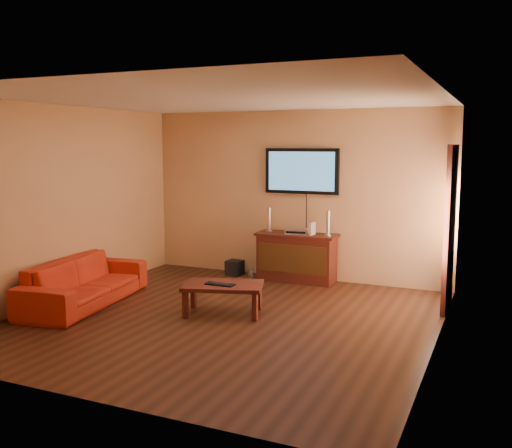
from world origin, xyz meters
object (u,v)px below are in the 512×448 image
Objects in this scene: game_console at (312,229)px; subwoofer at (235,268)px; television at (302,171)px; sofa at (84,274)px; keyboard at (220,284)px; av_receiver at (297,231)px; bottle at (251,274)px; speaker_left at (269,221)px; media_console at (296,257)px; coffee_table at (223,288)px; speaker_right at (328,224)px.

game_console is 1.54m from subwoofer.
television reaches higher than subwoofer.
keyboard is (1.94, 0.26, -0.00)m from sofa.
av_receiver is 1.61× the size of bottle.
av_receiver is (0.50, -0.05, -0.14)m from speaker_left.
media_console is 0.55m from game_console.
coffee_table reaches higher than bottle.
speaker_right is at bearing 13.13° from game_console.
media_console is 3.61× the size of av_receiver.
game_console reaches higher than subwoofer.
av_receiver is at bearing -66.31° from media_console.
speaker_right is 1.09× the size of av_receiver.
speaker_left reaches higher than game_console.
television is at bearing 19.38° from speaker_left.
subwoofer is 0.65× the size of keyboard.
av_receiver is at bearing -6.16° from speaker_left.
sofa reaches higher than bottle.
television is 1.96m from subwoofer.
keyboard is at bearing -96.28° from television.
av_receiver reaches higher than media_console.
sofa is 5.93× the size of av_receiver.
game_console is (2.46, 2.36, 0.46)m from sofa.
av_receiver reaches higher than sofa.
media_console is at bearing -3.79° from speaker_left.
sofa is 3.44m from game_console.
television is 3.21× the size of keyboard.
keyboard reaches higher than bottle.
keyboard is at bearing -94.32° from game_console.
media_console is 5.17× the size of subwoofer.
speaker_left is at bearing 9.01° from subwoofer.
speaker_right is at bearing -56.82° from sofa.
media_console is 3.30× the size of speaker_right.
sofa is (-2.19, -2.60, -1.33)m from television.
coffee_table is at bearing -88.39° from sofa.
av_receiver is at bearing -87.62° from television.
coffee_table is 0.09m from keyboard.
television is (0.00, 0.20, 1.35)m from media_console.
bottle is at bearing -155.37° from game_console.
speaker_left is (-0.24, 2.10, 0.60)m from coffee_table.
keyboard is (-0.26, -2.13, 0.02)m from media_console.
keyboard is (0.23, -2.17, -0.53)m from speaker_left.
media_console is 1.37m from television.
coffee_table is 2.22m from subwoofer.
subwoofer is (-1.08, -0.02, -0.26)m from media_console.
keyboard is at bearing -83.93° from speaker_left.
av_receiver is at bearing -172.96° from game_console.
bottle is (-0.67, -0.49, -1.64)m from television.
sofa is 5.54× the size of keyboard.
bottle is (1.52, 2.11, -0.31)m from sofa.
coffee_table is at bearing -109.21° from av_receiver.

